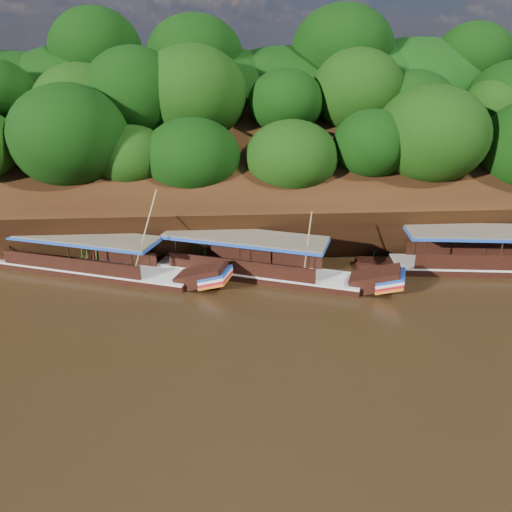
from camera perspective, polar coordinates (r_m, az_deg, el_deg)
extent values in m
plane|color=black|center=(24.97, 3.90, -9.07)|extent=(160.00, 160.00, 0.00)
cube|color=black|center=(38.41, 0.98, 8.06)|extent=(120.00, 16.12, 13.64)
cube|color=black|center=(48.95, 0.01, 6.99)|extent=(120.00, 24.00, 12.00)
ellipsoid|color=#12430B|center=(37.44, -8.17, 7.46)|extent=(18.00, 8.00, 6.40)
ellipsoid|color=#12430B|center=(44.36, 0.27, 17.47)|extent=(24.00, 11.00, 8.40)
cube|color=black|center=(35.60, 26.43, -1.51)|extent=(14.24, 4.03, 0.99)
cube|color=silver|center=(35.43, 26.56, -0.82)|extent=(14.25, 4.10, 0.11)
cube|color=brown|center=(34.36, 25.83, 2.54)|extent=(11.25, 4.03, 0.13)
cube|color=#1A45AD|center=(34.40, 25.80, 2.33)|extent=(11.25, 4.03, 0.20)
cube|color=black|center=(31.09, 0.17, -2.34)|extent=(12.76, 6.67, 0.96)
cube|color=silver|center=(30.90, 0.17, -1.57)|extent=(12.79, 6.74, 0.11)
cube|color=black|center=(29.71, 13.56, -2.66)|extent=(3.45, 2.70, 1.80)
cube|color=#1A45AD|center=(29.57, 15.15, -2.27)|extent=(2.11, 2.26, 0.65)
cube|color=red|center=(29.72, 15.08, -2.90)|extent=(2.11, 2.26, 0.65)
cube|color=brown|center=(30.33, -1.27, 2.24)|extent=(10.29, 6.03, 0.13)
cube|color=#1A45AD|center=(30.38, -1.26, 2.01)|extent=(10.29, 6.03, 0.19)
cylinder|color=tan|center=(28.79, 5.90, 1.20)|extent=(0.29, 0.85, 4.32)
cube|color=black|center=(33.21, -18.12, -1.85)|extent=(13.20, 6.55, 0.90)
cube|color=silver|center=(33.04, -18.21, -1.17)|extent=(13.22, 6.61, 0.10)
cube|color=black|center=(29.56, -6.16, -2.35)|extent=(3.49, 2.61, 1.78)
cube|color=#1A45AD|center=(29.16, -4.68, -2.01)|extent=(2.11, 2.17, 0.66)
cube|color=red|center=(29.30, -4.66, -2.61)|extent=(2.11, 2.17, 0.66)
cube|color=brown|center=(32.80, -19.83, 2.18)|extent=(10.61, 5.89, 0.12)
cube|color=#1A45AD|center=(32.84, -19.80, 1.98)|extent=(10.61, 5.89, 0.18)
cylinder|color=tan|center=(29.90, -12.62, 2.53)|extent=(1.72, 0.96, 5.05)
cone|color=#2F691A|center=(34.13, -18.61, 0.55)|extent=(1.50, 1.50, 1.98)
cone|color=#2F691A|center=(32.56, -6.88, 0.24)|extent=(1.50, 1.50, 1.64)
cone|color=#2F691A|center=(32.79, 4.05, 0.63)|extent=(1.50, 1.50, 1.76)
cone|color=#2F691A|center=(35.12, 14.24, 1.64)|extent=(1.50, 1.50, 1.95)
cone|color=#2F691A|center=(37.09, 23.76, 1.24)|extent=(1.50, 1.50, 1.64)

